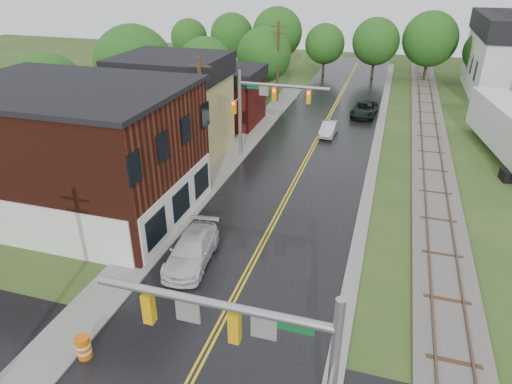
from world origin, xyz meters
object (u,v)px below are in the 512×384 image
at_px(utility_pole_c, 278,61).
at_px(suv_dark, 364,109).
at_px(utility_pole_b, 202,118).
at_px(tree_left_a, 48,99).
at_px(traffic_signal_far, 265,100).
at_px(tree_left_b, 135,67).
at_px(tree_left_c, 206,66).
at_px(tree_left_e, 265,56).
at_px(construction_barrel, 84,347).
at_px(brick_building, 75,151).
at_px(pickup_white, 192,250).
at_px(sedan_silver, 329,129).
at_px(semi_trailer, 511,129).
at_px(traffic_signal_near, 260,346).

relative_size(utility_pole_c, suv_dark, 1.72).
bearing_deg(utility_pole_b, tree_left_a, -179.55).
distance_m(utility_pole_c, suv_dark, 11.36).
bearing_deg(traffic_signal_far, tree_left_b, 161.19).
xyz_separation_m(tree_left_c, tree_left_e, (5.00, 6.00, 0.30)).
relative_size(utility_pole_b, tree_left_e, 1.10).
relative_size(utility_pole_c, construction_barrel, 8.46).
xyz_separation_m(utility_pole_b, tree_left_c, (-7.05, 17.90, -0.21)).
bearing_deg(brick_building, traffic_signal_far, 53.08).
height_order(utility_pole_b, construction_barrel, utility_pole_b).
bearing_deg(tree_left_a, brick_building, -43.13).
relative_size(utility_pole_c, tree_left_b, 0.93).
bearing_deg(pickup_white, utility_pole_b, 103.08).
bearing_deg(tree_left_c, utility_pole_b, -68.51).
bearing_deg(tree_left_a, tree_left_b, 78.69).
bearing_deg(suv_dark, tree_left_e, 163.83).
relative_size(traffic_signal_far, tree_left_a, 0.85).
bearing_deg(construction_barrel, pickup_white, 78.61).
xyz_separation_m(traffic_signal_far, utility_pole_c, (-3.33, 17.00, -0.25)).
xyz_separation_m(brick_building, tree_left_e, (3.64, 30.90, 0.66)).
bearing_deg(suv_dark, utility_pole_b, -114.04).
bearing_deg(pickup_white, sedan_silver, 74.08).
relative_size(tree_left_a, tree_left_b, 0.89).
distance_m(sedan_silver, pickup_white, 23.03).
bearing_deg(tree_left_a, utility_pole_c, 59.45).
bearing_deg(brick_building, utility_pole_c, 78.91).
bearing_deg(pickup_white, tree_left_c, 104.66).
relative_size(tree_left_e, semi_trailer, 0.59).
xyz_separation_m(tree_left_e, sedan_silver, (9.65, -11.67, -4.19)).
bearing_deg(pickup_white, semi_trailer, 42.66).
xyz_separation_m(traffic_signal_near, pickup_white, (-6.67, 9.54, -4.22)).
xyz_separation_m(suv_dark, construction_barrel, (-8.22, -37.37, -0.19)).
xyz_separation_m(brick_building, construction_barrel, (7.76, -11.00, -3.62)).
xyz_separation_m(brick_building, semi_trailer, (28.41, 18.23, -1.68)).
bearing_deg(semi_trailer, utility_pole_c, 154.64).
distance_m(tree_left_e, sedan_silver, 15.71).
distance_m(tree_left_a, tree_left_c, 18.98).
relative_size(brick_building, utility_pole_c, 1.59).
distance_m(traffic_signal_far, construction_barrel, 23.46).
relative_size(tree_left_e, suv_dark, 1.56).
bearing_deg(utility_pole_c, tree_left_b, -132.39).
height_order(utility_pole_c, tree_left_a, utility_pole_c).
height_order(traffic_signal_near, semi_trailer, traffic_signal_near).
relative_size(brick_building, semi_trailer, 1.03).
height_order(suv_dark, pickup_white, pickup_white).
distance_m(utility_pole_b, pickup_white, 11.75).
bearing_deg(traffic_signal_near, tree_left_a, 139.53).
relative_size(tree_left_a, semi_trailer, 0.62).
bearing_deg(traffic_signal_far, semi_trailer, 17.80).
xyz_separation_m(sedan_silver, semi_trailer, (15.13, -1.00, 1.85)).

